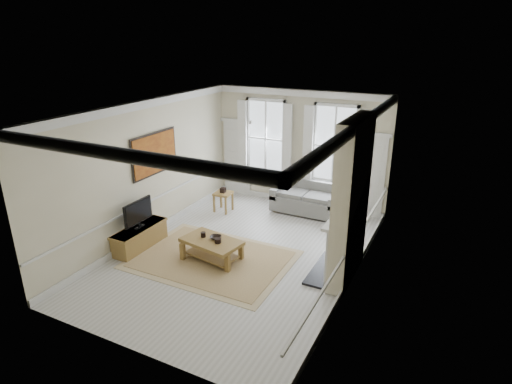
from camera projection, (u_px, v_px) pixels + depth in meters
The scene contains 23 objects.
floor at pixel (241, 255), 9.97m from camera, with size 7.20×7.20×0.00m, color #B7B5AD.
ceiling at pixel (239, 108), 8.78m from camera, with size 7.20×7.20×0.00m, color white.
back_wall at pixel (299, 149), 12.39m from camera, with size 5.20×5.20×0.00m, color beige.
left_wall at pixel (147, 170), 10.47m from camera, with size 7.20×7.20×0.00m, color beige.
right_wall at pixel (357, 206), 8.29m from camera, with size 7.20×7.20×0.00m, color beige.
window_left at pixel (266, 139), 12.72m from camera, with size 1.26×0.20×2.20m, color #B2BCC6, non-canonical shape.
window_right at pixel (334, 147), 11.84m from camera, with size 1.26×0.20×2.20m, color #B2BCC6, non-canonical shape.
door_left at pixel (237, 159), 13.41m from camera, with size 0.90×0.08×2.30m, color silver.
door_right at pixel (368, 177), 11.69m from camera, with size 0.90×0.08×2.30m, color silver.
painting at pixel (155, 154), 10.58m from camera, with size 0.05×1.66×1.06m, color #AC661D.
chimney_breast at pixel (351, 201), 8.53m from camera, with size 0.35×1.70×3.38m, color beige.
hearth at pixel (326, 270), 9.29m from camera, with size 0.55×1.50×0.05m, color black.
fireplace at pixel (337, 243), 8.96m from camera, with size 0.21×1.45×1.33m.
mirror at pixel (342, 183), 8.49m from camera, with size 0.06×1.26×1.06m, color gold.
sofa at pixel (307, 200), 12.24m from camera, with size 1.92×0.94×0.88m.
side_table at pixel (223, 196), 12.26m from camera, with size 0.50×0.50×0.57m.
rug at pixel (212, 259), 9.75m from camera, with size 3.50×2.60×0.02m, color #9D7851.
coffee_table at pixel (212, 243), 9.61m from camera, with size 1.45×0.99×0.50m.
ceramic_pot_a at pixel (203, 235), 9.71m from camera, with size 0.11×0.11×0.11m, color black.
ceramic_pot_b at pixel (218, 241), 9.44m from camera, with size 0.14×0.14×0.10m, color black.
bowl at pixel (216, 237), 9.63m from camera, with size 0.26×0.26×0.06m, color black.
tv_stand at pixel (140, 237), 10.24m from camera, with size 0.47×1.48×0.53m, color olive.
tv at pixel (138, 212), 10.00m from camera, with size 0.08×0.90×0.68m.
Camera 1 is at (4.27, -7.73, 4.86)m, focal length 30.00 mm.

